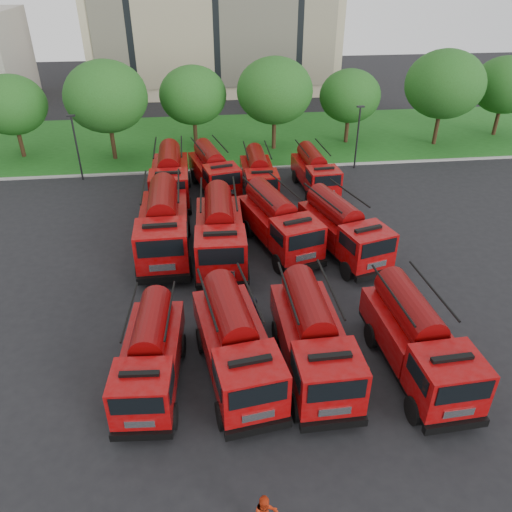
{
  "coord_description": "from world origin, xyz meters",
  "views": [
    {
      "loc": [
        -0.74,
        -20.93,
        15.2
      ],
      "look_at": [
        1.86,
        1.07,
        1.8
      ],
      "focal_mm": 35.0,
      "sensor_mm": 36.0,
      "label": 1
    }
  ],
  "objects_px": {
    "fire_truck_1": "(236,343)",
    "firefighter_3": "(444,382)",
    "fire_truck_9": "(214,170)",
    "fire_truck_8": "(170,176)",
    "fire_truck_10": "(258,175)",
    "fire_truck_11": "(315,171)",
    "fire_truck_6": "(278,222)",
    "fire_truck_0": "(151,355)",
    "fire_truck_4": "(164,225)",
    "firefighter_2": "(463,382)",
    "firefighter_4": "(253,328)",
    "fire_truck_7": "(343,229)",
    "firefighter_5": "(319,249)",
    "fire_truck_3": "(418,340)",
    "fire_truck_5": "(220,232)",
    "firefighter_0": "(362,398)",
    "fire_truck_2": "(313,338)"
  },
  "relations": [
    {
      "from": "fire_truck_10",
      "to": "fire_truck_11",
      "type": "relative_size",
      "value": 1.0
    },
    {
      "from": "fire_truck_4",
      "to": "fire_truck_6",
      "type": "bearing_deg",
      "value": -1.9
    },
    {
      "from": "fire_truck_3",
      "to": "firefighter_3",
      "type": "relative_size",
      "value": 4.05
    },
    {
      "from": "fire_truck_11",
      "to": "fire_truck_10",
      "type": "bearing_deg",
      "value": 179.76
    },
    {
      "from": "fire_truck_0",
      "to": "fire_truck_4",
      "type": "height_order",
      "value": "fire_truck_4"
    },
    {
      "from": "fire_truck_1",
      "to": "fire_truck_11",
      "type": "xyz_separation_m",
      "value": [
        7.42,
        18.55,
        -0.18
      ]
    },
    {
      "from": "fire_truck_9",
      "to": "firefighter_3",
      "type": "height_order",
      "value": "fire_truck_9"
    },
    {
      "from": "firefighter_0",
      "to": "fire_truck_2",
      "type": "bearing_deg",
      "value": 130.46
    },
    {
      "from": "fire_truck_1",
      "to": "firefighter_3",
      "type": "distance_m",
      "value": 8.82
    },
    {
      "from": "fire_truck_7",
      "to": "fire_truck_11",
      "type": "height_order",
      "value": "fire_truck_7"
    },
    {
      "from": "fire_truck_8",
      "to": "fire_truck_10",
      "type": "xyz_separation_m",
      "value": [
        6.35,
        0.06,
        -0.23
      ]
    },
    {
      "from": "firefighter_3",
      "to": "fire_truck_4",
      "type": "bearing_deg",
      "value": -73.74
    },
    {
      "from": "fire_truck_1",
      "to": "fire_truck_4",
      "type": "height_order",
      "value": "fire_truck_4"
    },
    {
      "from": "fire_truck_5",
      "to": "firefighter_4",
      "type": "xyz_separation_m",
      "value": [
        1.13,
        -6.54,
        -1.77
      ]
    },
    {
      "from": "fire_truck_1",
      "to": "firefighter_4",
      "type": "relative_size",
      "value": 4.31
    },
    {
      "from": "firefighter_0",
      "to": "firefighter_2",
      "type": "height_order",
      "value": "firefighter_2"
    },
    {
      "from": "fire_truck_0",
      "to": "fire_truck_2",
      "type": "relative_size",
      "value": 0.9
    },
    {
      "from": "fire_truck_9",
      "to": "fire_truck_10",
      "type": "xyz_separation_m",
      "value": [
        3.21,
        -1.11,
        -0.07
      ]
    },
    {
      "from": "fire_truck_5",
      "to": "firefighter_5",
      "type": "bearing_deg",
      "value": 5.02
    },
    {
      "from": "fire_truck_8",
      "to": "firefighter_4",
      "type": "height_order",
      "value": "fire_truck_8"
    },
    {
      "from": "fire_truck_3",
      "to": "fire_truck_5",
      "type": "relative_size",
      "value": 0.93
    },
    {
      "from": "fire_truck_2",
      "to": "fire_truck_6",
      "type": "xyz_separation_m",
      "value": [
        0.2,
        10.47,
        0.02
      ]
    },
    {
      "from": "firefighter_3",
      "to": "firefighter_5",
      "type": "xyz_separation_m",
      "value": [
        -2.71,
        11.32,
        0.0
      ]
    },
    {
      "from": "firefighter_4",
      "to": "firefighter_5",
      "type": "distance_m",
      "value": 8.39
    },
    {
      "from": "fire_truck_0",
      "to": "fire_truck_2",
      "type": "distance_m",
      "value": 6.63
    },
    {
      "from": "fire_truck_3",
      "to": "firefighter_2",
      "type": "xyz_separation_m",
      "value": [
        1.85,
        -0.97,
        -1.63
      ]
    },
    {
      "from": "fire_truck_9",
      "to": "firefighter_2",
      "type": "bearing_deg",
      "value": -79.02
    },
    {
      "from": "fire_truck_1",
      "to": "firefighter_5",
      "type": "relative_size",
      "value": 3.79
    },
    {
      "from": "fire_truck_5",
      "to": "fire_truck_8",
      "type": "xyz_separation_m",
      "value": [
        -3.06,
        8.82,
        -0.05
      ]
    },
    {
      "from": "fire_truck_0",
      "to": "fire_truck_7",
      "type": "xyz_separation_m",
      "value": [
        10.42,
        9.27,
        0.17
      ]
    },
    {
      "from": "fire_truck_4",
      "to": "fire_truck_5",
      "type": "height_order",
      "value": "fire_truck_4"
    },
    {
      "from": "fire_truck_11",
      "to": "firefighter_3",
      "type": "bearing_deg",
      "value": -90.49
    },
    {
      "from": "fire_truck_1",
      "to": "firefighter_4",
      "type": "height_order",
      "value": "fire_truck_1"
    },
    {
      "from": "fire_truck_9",
      "to": "firefighter_0",
      "type": "bearing_deg",
      "value": -89.97
    },
    {
      "from": "fire_truck_6",
      "to": "firefighter_4",
      "type": "relative_size",
      "value": 4.44
    },
    {
      "from": "fire_truck_8",
      "to": "firefighter_3",
      "type": "distance_m",
      "value": 23.06
    },
    {
      "from": "fire_truck_10",
      "to": "firefighter_5",
      "type": "distance_m",
      "value": 9.06
    },
    {
      "from": "firefighter_2",
      "to": "firefighter_4",
      "type": "height_order",
      "value": "firefighter_2"
    },
    {
      "from": "fire_truck_5",
      "to": "fire_truck_11",
      "type": "height_order",
      "value": "fire_truck_5"
    },
    {
      "from": "fire_truck_1",
      "to": "fire_truck_10",
      "type": "distance_m",
      "value": 18.57
    },
    {
      "from": "fire_truck_1",
      "to": "fire_truck_7",
      "type": "xyz_separation_m",
      "value": [
        6.98,
        9.17,
        -0.01
      ]
    },
    {
      "from": "fire_truck_6",
      "to": "fire_truck_7",
      "type": "relative_size",
      "value": 1.02
    },
    {
      "from": "fire_truck_4",
      "to": "firefighter_5",
      "type": "height_order",
      "value": "fire_truck_4"
    },
    {
      "from": "fire_truck_9",
      "to": "firefighter_2",
      "type": "distance_m",
      "value": 23.1
    },
    {
      "from": "fire_truck_1",
      "to": "fire_truck_8",
      "type": "relative_size",
      "value": 0.99
    },
    {
      "from": "fire_truck_5",
      "to": "firefighter_4",
      "type": "distance_m",
      "value": 6.87
    },
    {
      "from": "fire_truck_6",
      "to": "fire_truck_10",
      "type": "relative_size",
      "value": 1.17
    },
    {
      "from": "fire_truck_9",
      "to": "fire_truck_11",
      "type": "height_order",
      "value": "fire_truck_9"
    },
    {
      "from": "fire_truck_3",
      "to": "firefighter_4",
      "type": "relative_size",
      "value": 4.21
    },
    {
      "from": "fire_truck_11",
      "to": "fire_truck_0",
      "type": "bearing_deg",
      "value": -123.83
    }
  ]
}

